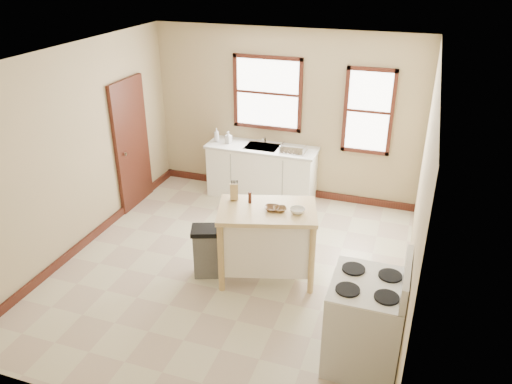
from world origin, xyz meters
TOP-DOWN VIEW (x-y plane):
  - floor at (0.00, 0.00)m, footprint 5.00×5.00m
  - ceiling at (0.00, 0.00)m, footprint 5.00×5.00m
  - wall_back at (0.00, 2.50)m, footprint 4.50×0.04m
  - wall_left at (-2.25, 0.00)m, footprint 0.04×5.00m
  - wall_right at (2.25, 0.00)m, footprint 0.04×5.00m
  - window_main at (-0.30, 2.48)m, footprint 1.17×0.06m
  - window_side at (1.35, 2.48)m, footprint 0.77×0.06m
  - door_left at (-2.21, 1.30)m, footprint 0.06×0.90m
  - baseboard_back at (0.00, 2.47)m, footprint 4.50×0.04m
  - baseboard_left at (-2.22, 0.00)m, footprint 0.04×5.00m
  - sink_counter at (-0.30, 2.20)m, footprint 1.86×0.62m
  - faucet at (-0.30, 2.38)m, footprint 0.03×0.03m
  - soap_bottle_a at (-1.11, 2.18)m, footprint 0.12×0.12m
  - soap_bottle_b at (-0.89, 2.18)m, footprint 0.12×0.12m
  - dish_rack at (0.26, 2.14)m, footprint 0.43×0.34m
  - kitchen_island at (0.49, -0.01)m, footprint 1.38×1.08m
  - knife_block at (0.01, 0.11)m, footprint 0.13×0.13m
  - pepper_grinder at (0.24, 0.08)m, footprint 0.05×0.05m
  - bowl_a at (0.56, -0.01)m, footprint 0.20×0.20m
  - bowl_b at (0.65, -0.00)m, footprint 0.22×0.22m
  - bowl_c at (0.87, 0.01)m, footprint 0.26×0.26m
  - trash_bin at (-0.26, -0.22)m, footprint 0.43×0.40m
  - gas_stove at (1.88, -1.12)m, footprint 0.78×0.79m

SIDE VIEW (x-z plane):
  - floor at x=0.00m, z-range 0.00..0.00m
  - baseboard_back at x=0.00m, z-range 0.00..0.12m
  - baseboard_left at x=-2.22m, z-range 0.00..0.12m
  - trash_bin at x=-0.26m, z-range 0.00..0.69m
  - sink_counter at x=-0.30m, z-range 0.00..0.92m
  - kitchen_island at x=0.49m, z-range 0.00..0.99m
  - gas_stove at x=1.88m, z-range 0.00..1.24m
  - dish_rack at x=0.26m, z-range 0.92..1.02m
  - bowl_b at x=0.65m, z-range 0.99..1.03m
  - bowl_a at x=0.56m, z-range 0.99..1.03m
  - bowl_c at x=0.87m, z-range 0.99..1.05m
  - soap_bottle_b at x=-0.89m, z-range 0.92..1.12m
  - faucet at x=-0.30m, z-range 0.92..1.14m
  - soap_bottle_a at x=-1.11m, z-range 0.92..1.15m
  - door_left at x=-2.21m, z-range 0.00..2.10m
  - pepper_grinder at x=0.24m, z-range 0.99..1.14m
  - knife_block at x=0.01m, z-range 0.99..1.19m
  - wall_back at x=0.00m, z-range 0.00..2.80m
  - wall_left at x=-2.25m, z-range 0.00..2.80m
  - wall_right at x=2.25m, z-range 0.00..2.80m
  - window_side at x=1.35m, z-range 0.92..2.29m
  - window_main at x=-0.30m, z-range 1.14..2.36m
  - ceiling at x=0.00m, z-range 2.80..2.80m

